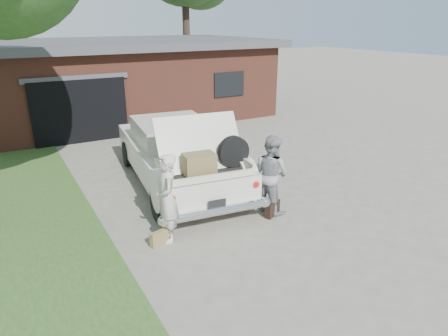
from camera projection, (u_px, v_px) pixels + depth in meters
ground at (238, 225)px, 8.46m from camera, size 90.00×90.00×0.00m
house at (121, 78)px, 17.65m from camera, size 12.80×7.80×3.30m
sedan at (177, 153)px, 10.35m from camera, size 2.88×5.89×2.17m
woman_left at (167, 198)px, 7.61m from camera, size 0.57×0.73×1.77m
woman_right at (271, 174)px, 8.84m from camera, size 0.85×0.99×1.77m
suitcase_left at (159, 238)px, 7.66m from camera, size 0.40×0.22×0.29m
suitcase_right at (272, 209)px, 8.81m from camera, size 0.45×0.30×0.33m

